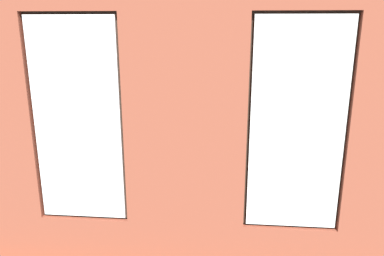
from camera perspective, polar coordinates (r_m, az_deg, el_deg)
ground_plane at (r=6.90m, az=1.44°, el=-7.64°), size 6.26×6.06×0.10m
brick_wall_with_windows at (r=3.81m, az=-1.12°, el=2.13°), size 5.66×0.30×3.57m
white_wall_right at (r=6.97m, az=-22.19°, el=7.13°), size 0.10×5.06×3.57m
couch_by_window at (r=5.05m, az=-8.68°, el=-12.16°), size 1.82×0.87×0.80m
couch_left at (r=6.95m, az=19.30°, el=-5.01°), size 1.02×1.81×0.80m
coffee_table at (r=6.84m, az=-2.29°, el=-4.23°), size 1.35×0.77×0.41m
cup_ceramic at (r=6.89m, az=0.90°, el=-3.19°), size 0.08×0.08×0.10m
candle_jar at (r=6.75m, az=-5.83°, el=-3.53°), size 0.08×0.08×0.13m
remote_black at (r=6.93m, az=-3.57°, el=-3.44°), size 0.17×0.07×0.02m
remote_gray at (r=6.69m, az=-1.57°, el=-4.10°), size 0.18×0.12×0.02m
remote_silver at (r=6.82m, az=-2.30°, el=-3.75°), size 0.18×0.09×0.02m
media_console at (r=7.82m, az=-16.70°, el=-2.83°), size 1.18×0.42×0.58m
tv_flatscreen at (r=7.66m, az=-17.07°, el=1.77°), size 1.01×0.20×0.71m
papasan_chair at (r=8.18m, az=3.35°, el=-0.22°), size 1.15×1.15×0.71m
potted_plant_by_left_couch at (r=8.10m, az=14.40°, el=-1.94°), size 0.29×0.29×0.44m
potted_plant_between_couches at (r=4.85m, az=7.48°, el=-10.08°), size 0.85×0.86×1.13m
potted_plant_mid_room_small at (r=7.81m, az=9.85°, el=-1.44°), size 0.38×0.38×0.64m
potted_plant_foreground_right at (r=8.90m, az=-11.84°, el=3.30°), size 1.03×0.94×1.49m
potted_plant_corner_far_left at (r=5.03m, az=26.90°, el=-9.56°), size 0.70×0.70×1.00m
potted_plant_near_tv at (r=6.56m, az=-15.82°, el=-1.25°), size 0.91×0.91×1.41m
potted_plant_beside_window_right at (r=5.23m, az=-21.22°, el=-8.88°), size 0.63×0.63×0.90m
potted_plant_corner_near_left at (r=8.80m, az=17.38°, el=1.62°), size 0.62×0.62×0.97m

